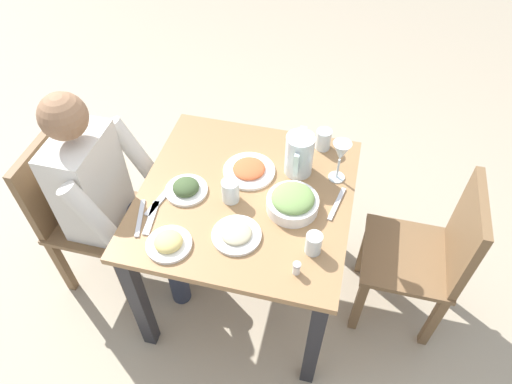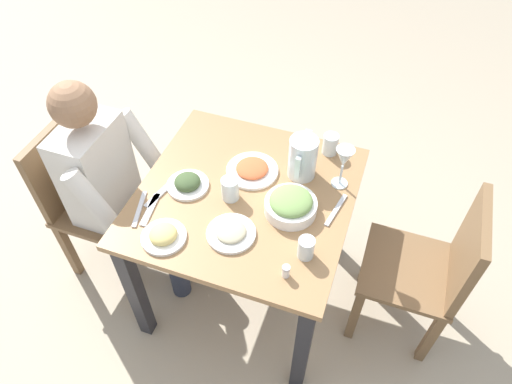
% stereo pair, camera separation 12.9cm
% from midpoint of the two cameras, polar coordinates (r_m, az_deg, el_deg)
% --- Properties ---
extents(ground_plane, '(8.00, 8.00, 0.00)m').
position_cam_midpoint_polar(ground_plane, '(2.53, -2.51, -11.66)').
color(ground_plane, tan).
extents(dining_table, '(0.88, 0.88, 0.74)m').
position_cam_midpoint_polar(dining_table, '(2.02, -3.08, -2.82)').
color(dining_table, '#997047').
rests_on(dining_table, ground_plane).
extents(chair_near, '(0.40, 0.40, 0.86)m').
position_cam_midpoint_polar(chair_near, '(2.40, -22.32, -1.87)').
color(chair_near, brown).
rests_on(chair_near, ground_plane).
extents(chair_far, '(0.40, 0.40, 0.86)m').
position_cam_midpoint_polar(chair_far, '(2.18, 18.99, -7.14)').
color(chair_far, brown).
rests_on(chair_far, ground_plane).
extents(diner_near, '(0.48, 0.53, 1.15)m').
position_cam_midpoint_polar(diner_near, '(2.20, -18.95, -0.46)').
color(diner_near, silver).
rests_on(diner_near, ground_plane).
extents(water_pitcher, '(0.16, 0.12, 0.19)m').
position_cam_midpoint_polar(water_pitcher, '(1.95, 3.43, 4.52)').
color(water_pitcher, silver).
rests_on(water_pitcher, dining_table).
extents(salad_bowl, '(0.21, 0.21, 0.09)m').
position_cam_midpoint_polar(salad_bowl, '(1.84, 2.52, -1.25)').
color(salad_bowl, white).
rests_on(salad_bowl, dining_table).
extents(plate_dolmas, '(0.18, 0.18, 0.05)m').
position_cam_midpoint_polar(plate_dolmas, '(1.95, -10.43, 0.38)').
color(plate_dolmas, white).
rests_on(plate_dolmas, dining_table).
extents(plate_fries, '(0.17, 0.17, 0.05)m').
position_cam_midpoint_polar(plate_fries, '(1.79, -12.69, -6.15)').
color(plate_fries, white).
rests_on(plate_fries, dining_table).
extents(plate_rice_curry, '(0.22, 0.22, 0.04)m').
position_cam_midpoint_polar(plate_rice_curry, '(2.00, -2.70, 2.67)').
color(plate_rice_curry, white).
rests_on(plate_rice_curry, dining_table).
extents(plate_beans, '(0.19, 0.19, 0.04)m').
position_cam_midpoint_polar(plate_beans, '(1.78, -4.48, -5.25)').
color(plate_beans, white).
rests_on(plate_beans, dining_table).
extents(water_glass_by_pitcher, '(0.07, 0.07, 0.10)m').
position_cam_midpoint_polar(water_glass_by_pitcher, '(1.88, -5.10, 0.07)').
color(water_glass_by_pitcher, silver).
rests_on(water_glass_by_pitcher, dining_table).
extents(water_glass_near_left, '(0.06, 0.06, 0.09)m').
position_cam_midpoint_polar(water_glass_near_left, '(1.72, 4.93, -6.38)').
color(water_glass_near_left, silver).
rests_on(water_glass_near_left, dining_table).
extents(water_glass_far_right, '(0.07, 0.07, 0.10)m').
position_cam_midpoint_polar(water_glass_far_right, '(2.11, 6.52, 6.36)').
color(water_glass_far_right, silver).
rests_on(water_glass_far_right, dining_table).
extents(wine_glass, '(0.08, 0.08, 0.20)m').
position_cam_midpoint_polar(wine_glass, '(1.91, 8.45, 4.61)').
color(wine_glass, silver).
rests_on(wine_glass, dining_table).
extents(salt_shaker, '(0.03, 0.03, 0.05)m').
position_cam_midpoint_polar(salt_shaker, '(1.67, 2.77, -9.38)').
color(salt_shaker, white).
rests_on(salt_shaker, dining_table).
extents(fork_near, '(0.17, 0.05, 0.01)m').
position_cam_midpoint_polar(fork_near, '(1.90, -14.61, -3.14)').
color(fork_near, silver).
rests_on(fork_near, dining_table).
extents(knife_near, '(0.18, 0.07, 0.01)m').
position_cam_midpoint_polar(knife_near, '(1.91, -15.89, -3.16)').
color(knife_near, silver).
rests_on(knife_near, dining_table).
extents(fork_far, '(0.17, 0.06, 0.01)m').
position_cam_midpoint_polar(fork_far, '(1.95, -13.66, -1.17)').
color(fork_far, silver).
rests_on(fork_far, dining_table).
extents(knife_far, '(0.18, 0.05, 0.01)m').
position_cam_midpoint_polar(knife_far, '(1.90, 7.96, -1.50)').
color(knife_far, silver).
rests_on(knife_far, dining_table).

